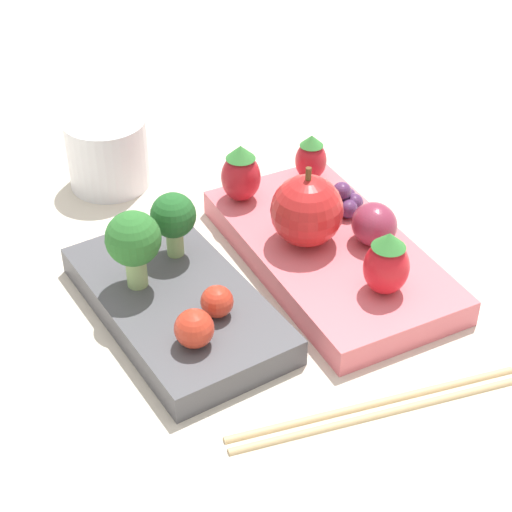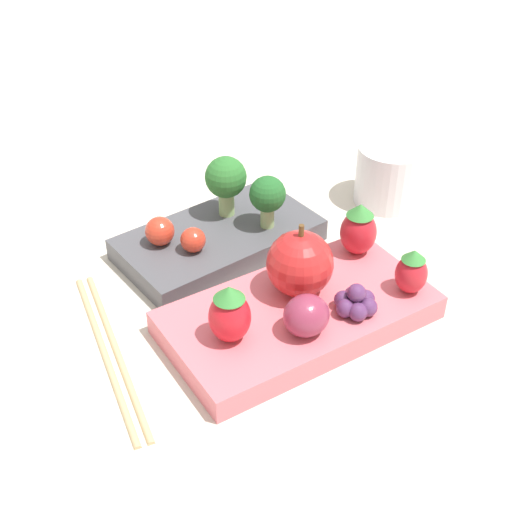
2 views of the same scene
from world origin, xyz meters
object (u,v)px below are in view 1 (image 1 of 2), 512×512
object	(u,v)px
bento_box_savoury	(177,304)
drinking_cup	(108,153)
cherry_tomato_1	(217,301)
grape_cluster	(341,201)
strawberry_2	(241,174)
broccoli_floret_0	(173,217)
bento_box_fruit	(329,254)
strawberry_0	(387,264)
cherry_tomato_0	(194,329)
chopsticks_pair	(377,407)
apple	(304,208)
plum	(374,224)
strawberry_1	(311,158)
broccoli_floret_1	(133,241)

from	to	relation	value
bento_box_savoury	drinking_cup	size ratio (longest dim) A/B	2.70
cherry_tomato_1	grape_cluster	size ratio (longest dim) A/B	0.63
strawberry_2	grape_cluster	xyz separation A→B (m)	(-0.06, -0.06, -0.02)
bento_box_savoury	grape_cluster	distance (m)	0.17
drinking_cup	cherry_tomato_1	bearing A→B (deg)	177.98
broccoli_floret_0	bento_box_fruit	bearing A→B (deg)	-111.92
strawberry_0	grape_cluster	distance (m)	0.11
bento_box_fruit	cherry_tomato_0	size ratio (longest dim) A/B	8.35
bento_box_fruit	chopsticks_pair	world-z (taller)	bento_box_fruit
strawberry_2	apple	bearing A→B (deg)	-167.61
grape_cluster	broccoli_floret_0	bearing A→B (deg)	85.39
plum	apple	bearing A→B (deg)	54.99
cherry_tomato_0	drinking_cup	size ratio (longest dim) A/B	0.38
strawberry_1	plum	distance (m)	0.11
apple	broccoli_floret_1	bearing A→B (deg)	86.60
strawberry_2	grape_cluster	world-z (taller)	strawberry_2
strawberry_2	bento_box_fruit	bearing A→B (deg)	-160.40
broccoli_floret_0	grape_cluster	distance (m)	0.15
strawberry_1	grape_cluster	xyz separation A→B (m)	(-0.06, 0.00, -0.01)
strawberry_2	bento_box_savoury	bearing A→B (deg)	130.98
apple	chopsticks_pair	size ratio (longest dim) A/B	0.32
broccoli_floret_1	bento_box_fruit	bearing A→B (deg)	-99.03
bento_box_fruit	broccoli_floret_1	bearing A→B (deg)	80.97
bento_box_savoury	strawberry_2	world-z (taller)	strawberry_2
broccoli_floret_1	apple	size ratio (longest dim) A/B	0.93
broccoli_floret_1	strawberry_0	distance (m)	0.18
grape_cluster	strawberry_0	bearing A→B (deg)	163.76
drinking_cup	chopsticks_pair	distance (m)	0.36
strawberry_0	broccoli_floret_0	bearing A→B (deg)	45.09
cherry_tomato_0	strawberry_2	world-z (taller)	strawberry_2
cherry_tomato_0	chopsticks_pair	xyz separation A→B (m)	(-0.09, -0.09, -0.03)
strawberry_1	grape_cluster	bearing A→B (deg)	175.00
strawberry_1	chopsticks_pair	size ratio (longest dim) A/B	0.21
cherry_tomato_1	drinking_cup	xyz separation A→B (m)	(0.24, -0.01, -0.00)
bento_box_savoury	strawberry_1	size ratio (longest dim) A/B	4.63
apple	strawberry_1	bearing A→B (deg)	-35.57
cherry_tomato_0	bento_box_fruit	bearing A→B (deg)	-69.41
bento_box_savoury	cherry_tomato_1	xyz separation A→B (m)	(-0.04, -0.02, 0.02)
broccoli_floret_1	strawberry_0	world-z (taller)	broccoli_floret_1
plum	cherry_tomato_1	bearing A→B (deg)	97.28
plum	broccoli_floret_1	bearing A→B (deg)	77.68
bento_box_savoury	drinking_cup	world-z (taller)	drinking_cup
broccoli_floret_1	strawberry_0	bearing A→B (deg)	-121.04
bento_box_savoury	chopsticks_pair	bearing A→B (deg)	-153.32
apple	strawberry_0	bearing A→B (deg)	-168.23
bento_box_savoury	grape_cluster	size ratio (longest dim) A/B	5.27
apple	strawberry_0	distance (m)	0.09
broccoli_floret_1	strawberry_2	bearing A→B (deg)	-61.70
strawberry_2	cherry_tomato_0	bearing A→B (deg)	142.06
bento_box_savoury	bento_box_fruit	bearing A→B (deg)	-90.97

